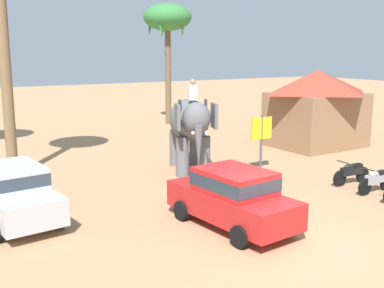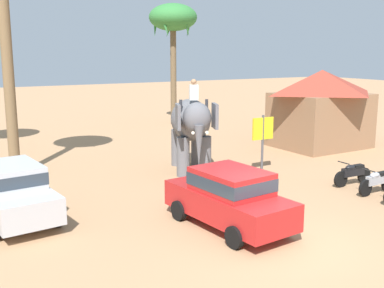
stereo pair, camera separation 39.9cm
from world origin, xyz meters
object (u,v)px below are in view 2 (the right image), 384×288
Objects in this scene: elephant_with_mahout at (191,124)px; motorcycle_far_in_row at (353,173)px; signboard_yellow at (263,132)px; palm_tree_left_of_road at (173,21)px; motorcycle_fourth_in_row at (377,181)px; car_sedan_foreground at (229,196)px; car_parked_far_side at (12,190)px; roadside_hut at (321,106)px.

elephant_with_mahout is 2.23× the size of motorcycle_far_in_row.
signboard_yellow reaches higher than motorcycle_far_in_row.
motorcycle_fourth_in_row is at bearing -93.64° from palm_tree_left_of_road.
motorcycle_far_in_row is 0.75× the size of signboard_yellow.
motorcycle_fourth_in_row is (6.34, 0.17, -0.46)m from car_sedan_foreground.
car_sedan_foreground is at bearing -112.30° from palm_tree_left_of_road.
signboard_yellow is (4.61, 4.53, 0.76)m from car_sedan_foreground.
signboard_yellow is (-1.83, 3.16, 1.22)m from motorcycle_far_in_row.
elephant_with_mahout is at bearing 125.17° from motorcycle_fourth_in_row.
car_parked_far_side reaches higher than motorcycle_fourth_in_row.
car_parked_far_side is 2.37× the size of motorcycle_far_in_row.
motorcycle_fourth_in_row is 4.84m from signboard_yellow.
motorcycle_far_in_row is (6.44, 1.37, -0.46)m from car_sedan_foreground.
elephant_with_mahout reaches higher than car_parked_far_side.
roadside_hut is at bearing 35.17° from car_sedan_foreground.
motorcycle_fourth_in_row is 8.57m from roadside_hut.
motorcycle_far_in_row is at bearing 12.03° from car_sedan_foreground.
palm_tree_left_of_road is 3.35× the size of signboard_yellow.
motorcycle_far_in_row is at bearing -47.80° from elephant_with_mahout.
roadside_hut reaches higher than signboard_yellow.
motorcycle_fourth_in_row is 0.75× the size of signboard_yellow.
roadside_hut is at bearing 9.02° from elephant_with_mahout.
car_sedan_foreground is at bearing -167.97° from motorcycle_far_in_row.
elephant_with_mahout is (2.15, 6.11, 1.06)m from car_sedan_foreground.
signboard_yellow is at bearing 111.58° from motorcycle_fourth_in_row.
roadside_hut reaches higher than car_parked_far_side.
car_parked_far_side is at bearing -174.79° from signboard_yellow.
palm_tree_left_of_road is (12.78, 14.62, 5.97)m from car_parked_far_side.
car_parked_far_side is at bearing -161.56° from elephant_with_mahout.
motorcycle_fourth_in_row is (4.18, -5.94, -1.53)m from elephant_with_mahout.
signboard_yellow is at bearing -32.69° from elephant_with_mahout.
palm_tree_left_of_road is 14.96m from signboard_yellow.
palm_tree_left_of_road is at bearing 86.36° from motorcycle_fourth_in_row.
roadside_hut is at bearing -74.10° from palm_tree_left_of_road.
signboard_yellow is (-1.72, 4.36, 1.22)m from motorcycle_fourth_in_row.
signboard_yellow is (9.90, 0.90, 0.76)m from car_parked_far_side.
roadside_hut is (15.85, 3.82, 1.20)m from car_parked_far_side.
car_sedan_foreground reaches higher than motorcycle_fourth_in_row.
car_sedan_foreground is 6.56m from elephant_with_mahout.
motorcycle_far_in_row is 0.22× the size of palm_tree_left_of_road.
car_parked_far_side is at bearing 145.59° from car_sedan_foreground.
roadside_hut is (4.23, 7.27, 1.66)m from motorcycle_fourth_in_row.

